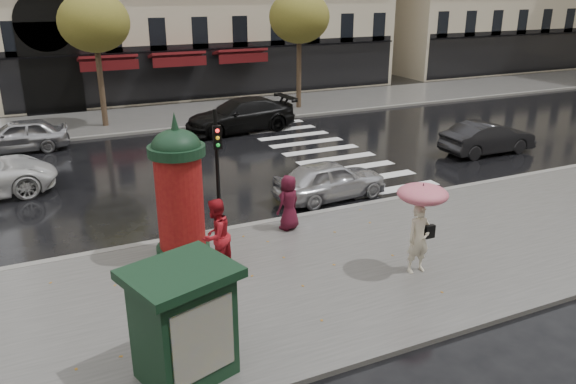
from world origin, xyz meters
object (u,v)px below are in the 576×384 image
man_burgundy (289,202)px  car_black (240,115)px  car_darkgrey (488,138)px  car_silver (330,180)px  traffic_light (217,161)px  woman_umbrella (421,214)px  newsstand (183,322)px  woman_red (216,236)px  morris_column (179,190)px  car_far_silver (18,136)px

man_burgundy → car_black: size_ratio=0.29×
man_burgundy → car_darkgrey: 11.95m
car_silver → traffic_light: bearing=104.6°
woman_umbrella → newsstand: bearing=-166.8°
newsstand → car_black: (7.50, 17.35, -0.43)m
woman_red → morris_column: 1.57m
morris_column → car_silver: size_ratio=0.98×
traffic_light → car_darkgrey: size_ratio=0.86×
woman_umbrella → car_darkgrey: (9.51, 7.64, -0.97)m
woman_red → car_far_silver: (-4.33, 14.34, -0.36)m
newsstand → car_black: bearing=66.6°
woman_umbrella → car_black: (1.24, 15.88, -0.86)m
man_burgundy → car_darkgrey: man_burgundy is taller
car_darkgrey → car_silver: bearing=103.2°
morris_column → car_black: bearing=63.5°
woman_red → traffic_light: size_ratio=0.52×
car_silver → car_far_silver: (-9.51, 10.80, 0.04)m
newsstand → car_far_silver: bearing=98.1°
man_burgundy → car_black: (3.02, 12.15, -0.13)m
woman_red → car_far_silver: woman_red is taller
woman_umbrella → morris_column: morris_column is taller
car_far_silver → woman_red: bearing=17.9°
car_black → car_far_silver: size_ratio=1.33×
man_burgundy → car_silver: (2.47, 1.96, -0.27)m
car_silver → car_far_silver: size_ratio=0.95×
newsstand → car_darkgrey: 18.22m
car_far_silver → car_darkgrey: bearing=65.4°
traffic_light → morris_column: bearing=-145.6°
traffic_light → car_black: (4.95, 11.67, -1.50)m
newsstand → car_far_silver: size_ratio=0.52×
car_black → man_burgundy: bearing=-18.1°
car_silver → car_black: bearing=-6.9°
car_silver → car_darkgrey: size_ratio=0.94×
woman_umbrella → car_far_silver: woman_umbrella is taller
man_burgundy → woman_umbrella: bearing=91.8°
woman_red → man_burgundy: (2.71, 1.59, -0.13)m
traffic_light → car_black: bearing=67.0°
car_black → newsstand: bearing=-27.5°
morris_column → newsstand: size_ratio=1.78×
car_silver → newsstand: bearing=132.0°
traffic_light → car_black: traffic_light is taller
woman_umbrella → man_burgundy: bearing=115.5°
car_far_silver → traffic_light: bearing=23.7°
man_burgundy → car_darkgrey: size_ratio=0.39×
man_burgundy → car_silver: bearing=-165.3°
morris_column → car_silver: bearing=22.6°
newsstand → car_black: 18.91m
woman_umbrella → car_darkgrey: 12.23m
morris_column → newsstand: morris_column is taller
woman_umbrella → car_far_silver: bearing=118.2°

